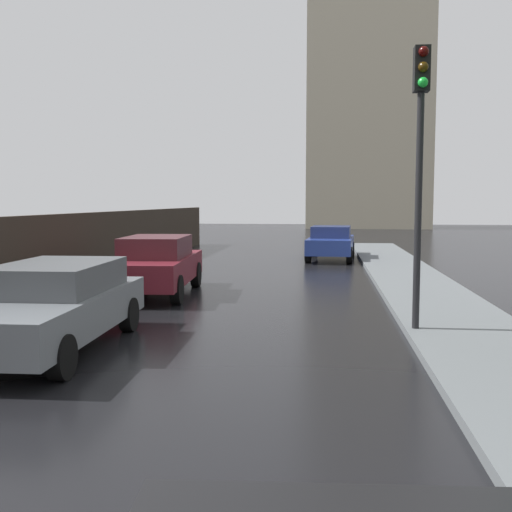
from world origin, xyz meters
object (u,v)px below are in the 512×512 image
car_maroon_mid_road (157,264)px  car_blue_far_ahead (331,242)px  car_grey_behind_camera (51,304)px  traffic_light (420,137)px

car_maroon_mid_road → car_blue_far_ahead: bearing=-118.5°
car_blue_far_ahead → car_grey_behind_camera: car_grey_behind_camera is taller
car_blue_far_ahead → car_maroon_mid_road: bearing=-110.8°
car_maroon_mid_road → car_blue_far_ahead: (4.47, 9.56, -0.07)m
car_blue_far_ahead → traffic_light: 13.99m
car_blue_far_ahead → traffic_light: (1.32, -13.66, 2.73)m
car_grey_behind_camera → car_maroon_mid_road: bearing=-92.8°
car_grey_behind_camera → traffic_light: bearing=-166.5°
car_maroon_mid_road → car_grey_behind_camera: car_maroon_mid_road is taller
car_maroon_mid_road → car_blue_far_ahead: size_ratio=1.05×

